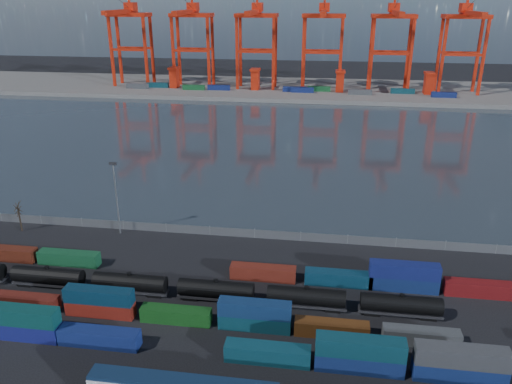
# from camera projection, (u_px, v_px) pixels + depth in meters

# --- Properties ---
(ground) EXTENTS (700.00, 700.00, 0.00)m
(ground) POSITION_uv_depth(u_px,v_px,m) (230.00, 313.00, 83.23)
(ground) COLOR black
(ground) RESTS_ON ground
(harbor_water) EXTENTS (700.00, 700.00, 0.00)m
(harbor_water) POSITION_uv_depth(u_px,v_px,m) (286.00, 142.00, 179.89)
(harbor_water) COLOR #273139
(harbor_water) RESTS_ON ground
(far_quay) EXTENTS (700.00, 70.00, 2.00)m
(far_quay) POSITION_uv_depth(u_px,v_px,m) (302.00, 89.00, 276.19)
(far_quay) COLOR #514F4C
(far_quay) RESTS_ON ground
(container_row_south) EXTENTS (127.87, 2.52, 5.38)m
(container_row_south) POSITION_uv_depth(u_px,v_px,m) (164.00, 338.00, 73.45)
(container_row_south) COLOR #474B4C
(container_row_south) RESTS_ON ground
(container_row_mid) EXTENTS (140.31, 2.34, 4.98)m
(container_row_mid) POSITION_uv_depth(u_px,v_px,m) (252.00, 319.00, 78.71)
(container_row_mid) COLOR #414446
(container_row_mid) RESTS_ON ground
(container_row_north) EXTENTS (142.18, 2.48, 5.29)m
(container_row_north) POSITION_uv_depth(u_px,v_px,m) (222.00, 268.00, 93.72)
(container_row_north) COLOR navy
(container_row_north) RESTS_ON ground
(tanker_string) EXTENTS (91.08, 2.92, 4.18)m
(tanker_string) POSITION_uv_depth(u_px,v_px,m) (173.00, 287.00, 86.90)
(tanker_string) COLOR black
(tanker_string) RESTS_ON ground
(waterfront_fence) EXTENTS (160.12, 0.12, 2.20)m
(waterfront_fence) POSITION_uv_depth(u_px,v_px,m) (255.00, 234.00, 108.64)
(waterfront_fence) COLOR #595B5E
(waterfront_fence) RESTS_ON ground
(bare_tree) EXTENTS (1.81, 1.89, 7.20)m
(bare_tree) POSITION_uv_depth(u_px,v_px,m) (19.00, 216.00, 111.04)
(bare_tree) COLOR black
(bare_tree) RESTS_ON ground
(yard_light_mast) EXTENTS (1.60, 0.40, 16.60)m
(yard_light_mast) POSITION_uv_depth(u_px,v_px,m) (116.00, 194.00, 107.75)
(yard_light_mast) COLOR slate
(yard_light_mast) RESTS_ON ground
(gantry_cranes) EXTENTS (197.08, 42.39, 57.41)m
(gantry_cranes) POSITION_uv_depth(u_px,v_px,m) (290.00, 25.00, 258.64)
(gantry_cranes) COLOR red
(gantry_cranes) RESTS_ON ground
(quay_containers) EXTENTS (172.58, 10.99, 2.60)m
(quay_containers) POSITION_uv_depth(u_px,v_px,m) (280.00, 89.00, 263.43)
(quay_containers) COLOR navy
(quay_containers) RESTS_ON far_quay
(straddle_carriers) EXTENTS (140.00, 7.00, 11.10)m
(straddle_carriers) POSITION_uv_depth(u_px,v_px,m) (297.00, 79.00, 264.82)
(straddle_carriers) COLOR red
(straddle_carriers) RESTS_ON far_quay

